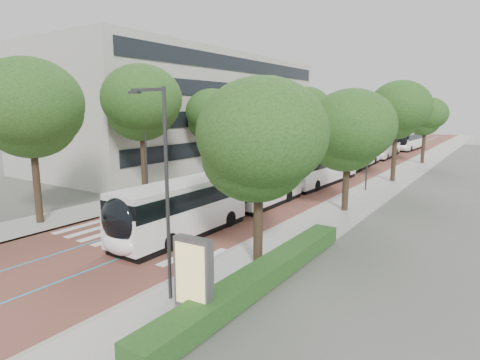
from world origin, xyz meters
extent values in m
plane|color=#51544C|center=(0.00, 0.00, 0.00)|extent=(160.00, 160.00, 0.00)
cube|color=brown|center=(0.00, 40.00, 0.01)|extent=(11.00, 140.00, 0.02)
cube|color=gray|center=(-7.50, 40.00, 0.06)|extent=(4.00, 140.00, 0.12)
cube|color=gray|center=(7.50, 40.00, 0.06)|extent=(4.00, 140.00, 0.12)
cube|color=gray|center=(-5.60, 40.00, 0.06)|extent=(0.20, 140.00, 0.14)
cube|color=gray|center=(5.60, 40.00, 0.06)|extent=(0.20, 140.00, 0.14)
cube|color=silver|center=(-4.80, 1.00, 0.03)|extent=(0.55, 3.60, 0.01)
cube|color=silver|center=(-3.55, 1.00, 0.03)|extent=(0.55, 3.60, 0.01)
cube|color=silver|center=(-2.30, 1.00, 0.03)|extent=(0.55, 3.60, 0.01)
cube|color=silver|center=(-1.05, 1.00, 0.03)|extent=(0.55, 3.60, 0.01)
cube|color=silver|center=(0.20, 1.00, 0.03)|extent=(0.55, 3.60, 0.01)
cube|color=silver|center=(1.45, 1.00, 0.03)|extent=(0.55, 3.60, 0.01)
cube|color=silver|center=(2.70, 1.00, 0.03)|extent=(0.55, 3.60, 0.01)
cube|color=silver|center=(3.95, 1.00, 0.03)|extent=(0.55, 3.60, 0.01)
cube|color=silver|center=(5.20, 1.00, 0.03)|extent=(0.55, 3.60, 0.01)
cube|color=#2892CC|center=(-1.60, 40.00, 0.02)|extent=(0.12, 126.00, 0.01)
cube|color=#2892CC|center=(1.60, 40.00, 0.02)|extent=(0.12, 126.00, 0.01)
cube|color=beige|center=(-19.50, 28.00, 7.00)|extent=(18.00, 40.00, 14.00)
cube|color=black|center=(-10.45, 28.00, 3.00)|extent=(0.12, 38.00, 1.60)
cube|color=black|center=(-10.45, 28.00, 6.20)|extent=(0.12, 38.00, 1.60)
cube|color=black|center=(-10.45, 28.00, 9.40)|extent=(0.12, 38.00, 1.60)
cube|color=black|center=(-10.45, 28.00, 12.40)|extent=(0.12, 38.00, 1.60)
cube|color=#173F16|center=(9.10, 0.00, 0.52)|extent=(1.20, 14.00, 0.80)
cylinder|color=#333235|center=(6.80, -3.00, 4.12)|extent=(0.14, 0.14, 8.00)
cube|color=#333235|center=(6.00, -3.00, 8.02)|extent=(1.70, 0.12, 0.12)
cube|color=#333235|center=(5.30, -3.00, 7.94)|extent=(0.50, 0.20, 0.10)
cylinder|color=#333235|center=(6.80, 22.00, 4.12)|extent=(0.14, 0.14, 8.00)
cube|color=#333235|center=(6.00, 22.00, 8.02)|extent=(1.70, 0.12, 0.12)
cube|color=#333235|center=(5.30, 22.00, 7.94)|extent=(0.50, 0.20, 0.10)
cylinder|color=#333235|center=(-6.10, 8.00, 4.12)|extent=(0.14, 0.14, 8.00)
cylinder|color=black|center=(-7.50, 0.00, 2.50)|extent=(0.44, 0.44, 5.00)
ellipsoid|color=#1D3E14|center=(-7.50, 0.00, 7.05)|extent=(6.43, 6.43, 5.47)
cylinder|color=black|center=(-7.50, 9.00, 2.65)|extent=(0.44, 0.44, 5.30)
ellipsoid|color=#1D3E14|center=(-7.50, 9.00, 7.47)|extent=(6.32, 6.32, 5.37)
cylinder|color=black|center=(-7.50, 18.00, 2.27)|extent=(0.44, 0.44, 4.54)
ellipsoid|color=#1D3E14|center=(-7.50, 18.00, 6.40)|extent=(5.18, 5.18, 4.41)
cylinder|color=black|center=(-7.50, 28.00, 2.32)|extent=(0.44, 0.44, 4.64)
ellipsoid|color=#1D3E14|center=(-7.50, 28.00, 6.54)|extent=(6.07, 6.07, 5.16)
cylinder|color=black|center=(-7.50, 40.00, 2.49)|extent=(0.44, 0.44, 4.98)
ellipsoid|color=#1D3E14|center=(-7.50, 40.00, 7.02)|extent=(6.25, 6.25, 5.31)
cylinder|color=black|center=(-7.50, 55.00, 2.27)|extent=(0.44, 0.44, 4.54)
ellipsoid|color=#1D3E14|center=(-7.50, 55.00, 6.40)|extent=(6.35, 6.35, 5.40)
cylinder|color=black|center=(7.70, 2.00, 2.01)|extent=(0.44, 0.44, 4.02)
ellipsoid|color=#1D3E14|center=(7.70, 2.00, 5.66)|extent=(5.90, 5.90, 5.01)
cylinder|color=black|center=(7.70, 14.00, 1.97)|extent=(0.44, 0.44, 3.94)
ellipsoid|color=#1D3E14|center=(7.70, 14.00, 5.55)|extent=(5.99, 5.99, 5.09)
cylinder|color=black|center=(7.70, 28.00, 2.44)|extent=(0.44, 0.44, 4.88)
ellipsoid|color=#1D3E14|center=(7.70, 28.00, 6.88)|extent=(5.92, 5.92, 5.03)
cylinder|color=black|center=(7.70, 44.00, 2.14)|extent=(0.44, 0.44, 4.27)
ellipsoid|color=#1D3E14|center=(7.70, 44.00, 6.02)|extent=(4.96, 4.96, 4.21)
cylinder|color=black|center=(1.81, 8.40, 1.77)|extent=(2.30, 0.90, 2.30)
cube|color=white|center=(1.81, 3.27, 1.26)|extent=(2.51, 9.36, 1.82)
cube|color=black|center=(1.81, 3.27, 2.40)|extent=(2.55, 9.17, 0.97)
cube|color=silver|center=(1.81, 3.27, 3.04)|extent=(2.46, 9.17, 0.31)
cube|color=black|center=(1.81, 3.27, 0.17)|extent=(2.46, 8.99, 0.35)
cube|color=white|center=(1.81, 12.72, 1.26)|extent=(2.51, 7.74, 1.82)
cube|color=black|center=(1.81, 12.72, 2.40)|extent=(2.55, 7.59, 0.97)
cube|color=silver|center=(1.81, 12.72, 3.04)|extent=(2.46, 7.59, 0.31)
cube|color=black|center=(1.81, 12.72, 0.17)|extent=(2.46, 7.43, 0.35)
ellipsoid|color=black|center=(1.82, -1.26, 2.00)|extent=(2.35, 1.10, 2.28)
ellipsoid|color=white|center=(1.82, -1.31, 0.86)|extent=(2.35, 1.00, 1.14)
cylinder|color=black|center=(0.68, 0.99, 0.50)|extent=(0.30, 1.00, 1.00)
cylinder|color=black|center=(2.94, 0.99, 0.50)|extent=(0.30, 1.00, 1.00)
cylinder|color=black|center=(0.68, 14.39, 0.50)|extent=(0.30, 1.00, 1.00)
cylinder|color=black|center=(2.94, 14.39, 0.50)|extent=(0.30, 1.00, 1.00)
cylinder|color=black|center=(0.68, 6.35, 0.50)|extent=(0.30, 1.00, 1.00)
cylinder|color=black|center=(2.94, 6.35, 0.50)|extent=(0.30, 1.00, 1.00)
cube|color=white|center=(2.12, 23.22, 1.26)|extent=(2.92, 12.08, 1.82)
cube|color=black|center=(2.12, 23.22, 2.40)|extent=(2.95, 11.84, 0.97)
cube|color=silver|center=(2.12, 23.22, 3.04)|extent=(2.86, 11.84, 0.31)
cube|color=black|center=(2.12, 23.22, 0.17)|extent=(2.85, 11.60, 0.35)
ellipsoid|color=black|center=(1.91, 17.37, 2.00)|extent=(2.39, 1.18, 2.28)
ellipsoid|color=white|center=(1.91, 17.32, 0.86)|extent=(2.38, 1.08, 1.14)
cylinder|color=black|center=(0.86, 19.66, 0.50)|extent=(0.33, 1.01, 1.00)
cylinder|color=black|center=(3.12, 19.58, 0.50)|extent=(0.33, 1.01, 1.00)
cylinder|color=black|center=(1.12, 27.06, 0.50)|extent=(0.33, 1.01, 1.00)
cylinder|color=black|center=(3.38, 26.98, 0.50)|extent=(0.33, 1.01, 1.00)
cube|color=white|center=(1.59, 36.11, 1.26)|extent=(2.92, 12.08, 1.82)
cube|color=black|center=(1.59, 36.11, 2.40)|extent=(2.96, 11.84, 0.97)
cube|color=silver|center=(1.59, 36.11, 3.04)|extent=(2.87, 11.84, 0.31)
cube|color=black|center=(1.59, 36.11, 0.17)|extent=(2.86, 11.60, 0.35)
ellipsoid|color=black|center=(1.80, 30.26, 2.00)|extent=(2.39, 1.18, 2.28)
ellipsoid|color=white|center=(1.80, 30.21, 0.86)|extent=(2.38, 1.08, 1.14)
cylinder|color=black|center=(0.59, 32.47, 0.50)|extent=(0.34, 1.01, 1.00)
cylinder|color=black|center=(2.85, 32.55, 0.50)|extent=(0.34, 1.01, 1.00)
cylinder|color=black|center=(0.33, 39.87, 0.50)|extent=(0.34, 1.01, 1.00)
cylinder|color=black|center=(2.59, 39.95, 0.50)|extent=(0.34, 1.01, 1.00)
cube|color=white|center=(1.49, 48.94, 1.26)|extent=(3.13, 12.12, 1.82)
cube|color=black|center=(1.49, 48.94, 2.40)|extent=(3.16, 11.88, 0.97)
cube|color=silver|center=(1.49, 48.94, 3.04)|extent=(3.07, 11.87, 0.31)
cube|color=black|center=(1.49, 48.94, 0.17)|extent=(3.06, 11.63, 0.35)
ellipsoid|color=black|center=(1.80, 43.09, 2.00)|extent=(2.40, 1.22, 2.28)
ellipsoid|color=white|center=(1.80, 43.04, 0.86)|extent=(2.40, 1.12, 1.14)
cylinder|color=black|center=(0.55, 45.28, 0.50)|extent=(0.35, 1.01, 1.00)
cylinder|color=black|center=(2.81, 45.40, 0.50)|extent=(0.35, 1.01, 1.00)
cylinder|color=black|center=(0.16, 52.67, 0.50)|extent=(0.35, 1.01, 1.00)
cylinder|color=black|center=(2.42, 52.79, 0.50)|extent=(0.35, 1.01, 1.00)
cube|color=white|center=(2.40, 62.62, 1.26)|extent=(3.16, 12.12, 1.82)
cube|color=black|center=(2.40, 62.62, 2.40)|extent=(3.19, 11.88, 0.97)
cube|color=silver|center=(2.40, 62.62, 3.04)|extent=(3.10, 11.88, 0.31)
cube|color=black|center=(2.40, 62.62, 0.17)|extent=(3.08, 11.64, 0.35)
ellipsoid|color=black|center=(2.07, 56.78, 2.00)|extent=(2.41, 1.23, 2.28)
ellipsoid|color=white|center=(2.07, 56.73, 0.86)|extent=(2.40, 1.13, 1.14)
cylinder|color=black|center=(1.07, 59.09, 0.50)|extent=(0.35, 1.02, 1.00)
cylinder|color=black|center=(3.33, 58.97, 0.50)|extent=(0.35, 1.02, 1.00)
cylinder|color=black|center=(1.48, 66.48, 0.50)|extent=(0.35, 1.02, 1.00)
cylinder|color=black|center=(3.74, 66.35, 0.50)|extent=(0.35, 1.02, 1.00)
cube|color=#59595B|center=(8.58, -3.66, 0.34)|extent=(0.69, 0.59, 0.44)
cube|color=#59595B|center=(8.58, -3.66, 1.82)|extent=(1.45, 0.48, 2.52)
cube|color=tan|center=(8.59, -3.87, 1.82)|extent=(1.20, 0.10, 2.19)
camera|label=1|loc=(17.09, -13.48, 7.39)|focal=30.00mm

